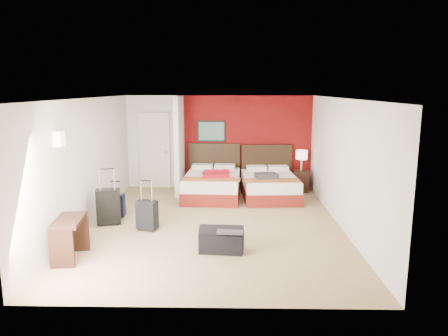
{
  "coord_description": "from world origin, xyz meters",
  "views": [
    {
      "loc": [
        0.37,
        -8.03,
        2.69
      ],
      "look_at": [
        0.19,
        0.8,
        1.0
      ],
      "focal_mm": 33.52,
      "sensor_mm": 36.0,
      "label": 1
    }
  ],
  "objects_px": {
    "bed_left": "(212,186)",
    "bed_right": "(269,187)",
    "suitcase_black": "(109,208)",
    "table_lamp": "(301,160)",
    "suitcase_charcoal": "(147,216)",
    "red_suitcase_open": "(216,173)",
    "suitcase_navy": "(117,207)",
    "duffel_bag": "(222,241)",
    "desk": "(70,239)",
    "nightstand": "(301,181)"
  },
  "relations": [
    {
      "from": "suitcase_navy",
      "to": "bed_left",
      "type": "bearing_deg",
      "value": 42.46
    },
    {
      "from": "red_suitcase_open",
      "to": "suitcase_charcoal",
      "type": "height_order",
      "value": "red_suitcase_open"
    },
    {
      "from": "table_lamp",
      "to": "duffel_bag",
      "type": "relative_size",
      "value": 0.74
    },
    {
      "from": "table_lamp",
      "to": "desk",
      "type": "bearing_deg",
      "value": -133.85
    },
    {
      "from": "nightstand",
      "to": "desk",
      "type": "height_order",
      "value": "desk"
    },
    {
      "from": "bed_left",
      "to": "suitcase_navy",
      "type": "distance_m",
      "value": 2.59
    },
    {
      "from": "red_suitcase_open",
      "to": "nightstand",
      "type": "bearing_deg",
      "value": 12.22
    },
    {
      "from": "red_suitcase_open",
      "to": "nightstand",
      "type": "height_order",
      "value": "red_suitcase_open"
    },
    {
      "from": "red_suitcase_open",
      "to": "suitcase_charcoal",
      "type": "distance_m",
      "value": 2.72
    },
    {
      "from": "bed_left",
      "to": "nightstand",
      "type": "bearing_deg",
      "value": 18.28
    },
    {
      "from": "bed_right",
      "to": "nightstand",
      "type": "height_order",
      "value": "nightstand"
    },
    {
      "from": "red_suitcase_open",
      "to": "suitcase_black",
      "type": "xyz_separation_m",
      "value": [
        -2.07,
        -2.08,
        -0.29
      ]
    },
    {
      "from": "desk",
      "to": "bed_left",
      "type": "bearing_deg",
      "value": 54.72
    },
    {
      "from": "nightstand",
      "to": "suitcase_black",
      "type": "relative_size",
      "value": 0.82
    },
    {
      "from": "suitcase_charcoal",
      "to": "nightstand",
      "type": "bearing_deg",
      "value": 59.02
    },
    {
      "from": "suitcase_black",
      "to": "duffel_bag",
      "type": "distance_m",
      "value": 2.67
    },
    {
      "from": "table_lamp",
      "to": "suitcase_charcoal",
      "type": "bearing_deg",
      "value": -137.44
    },
    {
      "from": "suitcase_black",
      "to": "desk",
      "type": "relative_size",
      "value": 0.85
    },
    {
      "from": "suitcase_charcoal",
      "to": "table_lamp",
      "type": "bearing_deg",
      "value": 59.02
    },
    {
      "from": "table_lamp",
      "to": "suitcase_charcoal",
      "type": "height_order",
      "value": "table_lamp"
    },
    {
      "from": "bed_right",
      "to": "table_lamp",
      "type": "xyz_separation_m",
      "value": [
        0.89,
        0.67,
        0.55
      ]
    },
    {
      "from": "bed_right",
      "to": "table_lamp",
      "type": "relative_size",
      "value": 3.44
    },
    {
      "from": "bed_left",
      "to": "suitcase_black",
      "type": "relative_size",
      "value": 2.79
    },
    {
      "from": "duffel_bag",
      "to": "desk",
      "type": "relative_size",
      "value": 0.9
    },
    {
      "from": "bed_right",
      "to": "nightstand",
      "type": "xyz_separation_m",
      "value": [
        0.89,
        0.67,
        0.0
      ]
    },
    {
      "from": "table_lamp",
      "to": "suitcase_navy",
      "type": "relative_size",
      "value": 1.15
    },
    {
      "from": "nightstand",
      "to": "suitcase_black",
      "type": "xyz_separation_m",
      "value": [
        -4.28,
        -2.83,
        0.06
      ]
    },
    {
      "from": "nightstand",
      "to": "suitcase_charcoal",
      "type": "bearing_deg",
      "value": -133.11
    },
    {
      "from": "bed_left",
      "to": "bed_right",
      "type": "distance_m",
      "value": 1.42
    },
    {
      "from": "duffel_bag",
      "to": "suitcase_black",
      "type": "bearing_deg",
      "value": 154.81
    },
    {
      "from": "table_lamp",
      "to": "duffel_bag",
      "type": "bearing_deg",
      "value": -115.36
    },
    {
      "from": "bed_right",
      "to": "suitcase_navy",
      "type": "bearing_deg",
      "value": -156.72
    },
    {
      "from": "suitcase_charcoal",
      "to": "bed_left",
      "type": "bearing_deg",
      "value": 82.23
    },
    {
      "from": "bed_left",
      "to": "table_lamp",
      "type": "distance_m",
      "value": 2.46
    },
    {
      "from": "table_lamp",
      "to": "bed_left",
      "type": "bearing_deg",
      "value": -164.25
    },
    {
      "from": "red_suitcase_open",
      "to": "nightstand",
      "type": "distance_m",
      "value": 2.36
    },
    {
      "from": "bed_left",
      "to": "red_suitcase_open",
      "type": "height_order",
      "value": "red_suitcase_open"
    },
    {
      "from": "nightstand",
      "to": "suitcase_navy",
      "type": "relative_size",
      "value": 1.21
    },
    {
      "from": "suitcase_charcoal",
      "to": "bed_right",
      "type": "bearing_deg",
      "value": 60.68
    },
    {
      "from": "bed_right",
      "to": "table_lamp",
      "type": "height_order",
      "value": "table_lamp"
    },
    {
      "from": "bed_left",
      "to": "suitcase_black",
      "type": "xyz_separation_m",
      "value": [
        -1.97,
        -2.18,
        0.06
      ]
    },
    {
      "from": "suitcase_charcoal",
      "to": "desk",
      "type": "xyz_separation_m",
      "value": [
        -0.95,
        -1.41,
        0.06
      ]
    },
    {
      "from": "bed_left",
      "to": "table_lamp",
      "type": "relative_size",
      "value": 3.58
    },
    {
      "from": "table_lamp",
      "to": "suitcase_charcoal",
      "type": "distance_m",
      "value": 4.7
    },
    {
      "from": "suitcase_navy",
      "to": "desk",
      "type": "distance_m",
      "value": 2.21
    },
    {
      "from": "red_suitcase_open",
      "to": "suitcase_navy",
      "type": "distance_m",
      "value": 2.63
    },
    {
      "from": "red_suitcase_open",
      "to": "suitcase_navy",
      "type": "xyz_separation_m",
      "value": [
        -2.04,
        -1.61,
        -0.4
      ]
    },
    {
      "from": "duffel_bag",
      "to": "desk",
      "type": "distance_m",
      "value": 2.43
    },
    {
      "from": "suitcase_navy",
      "to": "desk",
      "type": "bearing_deg",
      "value": -92.45
    },
    {
      "from": "table_lamp",
      "to": "suitcase_black",
      "type": "distance_m",
      "value": 5.15
    }
  ]
}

